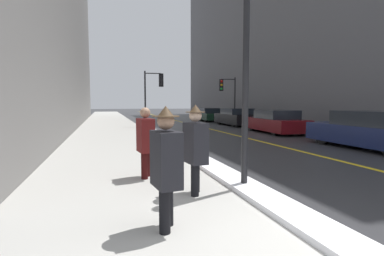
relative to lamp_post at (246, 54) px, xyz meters
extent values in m
plane|color=#2D2D30|center=(-0.19, -2.44, -2.54)|extent=(160.00, 160.00, 0.00)
cube|color=#B2AFA8|center=(-2.19, 12.56, -2.54)|extent=(4.00, 80.00, 0.01)
cube|color=gold|center=(3.81, 12.56, -2.54)|extent=(0.16, 80.00, 0.00)
cube|color=white|center=(0.00, 4.55, -2.49)|extent=(0.62, 17.12, 0.11)
cube|color=slate|center=(12.81, 19.56, 7.85)|extent=(6.00, 36.00, 20.80)
cylinder|color=black|center=(0.00, 0.00, -0.57)|extent=(0.12, 0.12, 3.94)
cylinder|color=black|center=(0.17, 15.42, -0.65)|extent=(0.11, 0.11, 3.79)
cylinder|color=black|center=(0.72, 15.39, 1.10)|extent=(1.10, 0.13, 0.07)
cube|color=black|center=(1.26, 15.36, 0.65)|extent=(0.31, 0.22, 0.90)
sphere|color=red|center=(1.27, 15.48, 0.93)|extent=(0.19, 0.19, 0.19)
sphere|color=orange|center=(1.27, 15.48, 0.65)|extent=(0.19, 0.19, 0.19)
sphere|color=green|center=(1.27, 15.48, 0.36)|extent=(0.19, 0.19, 0.19)
cylinder|color=black|center=(7.28, 16.43, -0.74)|extent=(0.11, 0.11, 3.60)
cylinder|color=black|center=(6.74, 16.51, 0.91)|extent=(1.10, 0.22, 0.07)
cube|color=black|center=(6.19, 16.58, 0.46)|extent=(0.33, 0.24, 0.90)
sphere|color=red|center=(6.18, 16.47, 0.75)|extent=(0.19, 0.19, 0.19)
sphere|color=orange|center=(6.18, 16.47, 0.46)|extent=(0.19, 0.19, 0.19)
sphere|color=green|center=(6.18, 16.47, 0.17)|extent=(0.19, 0.19, 0.19)
cylinder|color=black|center=(-1.77, -1.33, -2.14)|extent=(0.14, 0.14, 0.81)
cylinder|color=black|center=(-1.86, -1.56, -2.14)|extent=(0.14, 0.14, 0.81)
cube|color=black|center=(-1.81, -1.44, -1.62)|extent=(0.35, 0.52, 0.71)
sphere|color=tan|center=(-1.81, -1.44, -1.13)|extent=(0.22, 0.22, 0.22)
cylinder|color=#4C3823|center=(-1.81, -1.44, -1.07)|extent=(0.34, 0.34, 0.01)
cone|color=#4C3823|center=(-1.81, -1.44, -1.01)|extent=(0.21, 0.21, 0.13)
cylinder|color=black|center=(-0.97, 0.00, -2.13)|extent=(0.14, 0.14, 0.82)
cylinder|color=black|center=(-1.06, -0.23, -2.13)|extent=(0.14, 0.14, 0.82)
cube|color=black|center=(-1.02, -0.12, -1.61)|extent=(0.35, 0.53, 0.72)
sphere|color=beige|center=(-1.02, -0.12, -1.13)|extent=(0.22, 0.22, 0.22)
cylinder|color=#4C3823|center=(-1.02, -0.12, -1.07)|extent=(0.34, 0.34, 0.01)
cone|color=#4C3823|center=(-1.02, -0.12, -1.00)|extent=(0.21, 0.21, 0.13)
cylinder|color=#340C0C|center=(-1.66, 1.43, -2.13)|extent=(0.14, 0.14, 0.82)
cylinder|color=#340C0C|center=(-1.75, 1.19, -2.13)|extent=(0.14, 0.14, 0.82)
cube|color=#561414|center=(-1.70, 1.31, -1.60)|extent=(0.35, 0.53, 0.72)
sphere|color=tan|center=(-1.70, 1.31, -1.12)|extent=(0.22, 0.22, 0.22)
cube|color=navy|center=(6.51, 3.22, -2.05)|extent=(1.79, 4.86, 0.68)
cube|color=black|center=(6.51, 3.10, -1.45)|extent=(1.63, 2.53, 0.52)
cylinder|color=black|center=(5.77, 4.72, -2.21)|extent=(0.19, 0.68, 0.68)
cylinder|color=black|center=(7.28, 4.71, -2.21)|extent=(0.19, 0.68, 0.68)
cube|color=#600F14|center=(6.49, 9.36, -2.08)|extent=(2.03, 4.59, 0.64)
cube|color=black|center=(6.49, 9.25, -1.53)|extent=(1.76, 2.43, 0.47)
cylinder|color=black|center=(5.82, 10.80, -2.24)|extent=(0.22, 0.62, 0.61)
cylinder|color=black|center=(7.35, 10.70, -2.24)|extent=(0.22, 0.62, 0.61)
cylinder|color=black|center=(5.64, 8.02, -2.24)|extent=(0.22, 0.62, 0.61)
cylinder|color=black|center=(7.17, 7.92, -2.24)|extent=(0.22, 0.62, 0.61)
cube|color=black|center=(6.74, 14.95, -2.06)|extent=(1.94, 4.43, 0.70)
cube|color=black|center=(6.73, 14.84, -1.51)|extent=(1.75, 2.31, 0.40)
cylinder|color=black|center=(5.95, 16.33, -2.24)|extent=(0.22, 0.62, 0.61)
cylinder|color=black|center=(7.56, 16.30, -2.24)|extent=(0.22, 0.62, 0.61)
cylinder|color=black|center=(5.91, 13.60, -2.24)|extent=(0.22, 0.62, 0.61)
cylinder|color=black|center=(7.52, 13.58, -2.24)|extent=(0.22, 0.62, 0.61)
cube|color=black|center=(6.80, 20.68, -2.10)|extent=(2.28, 4.85, 0.57)
cube|color=black|center=(6.79, 20.57, -1.60)|extent=(1.93, 2.59, 0.43)
cylinder|color=black|center=(6.13, 22.21, -2.19)|extent=(0.29, 0.72, 0.70)
cylinder|color=black|center=(7.73, 22.07, -2.19)|extent=(0.29, 0.72, 0.70)
cylinder|color=black|center=(5.88, 19.30, -2.19)|extent=(0.29, 0.72, 0.70)
cylinder|color=black|center=(7.48, 19.16, -2.19)|extent=(0.29, 0.72, 0.70)
camera|label=1|loc=(-2.55, -5.13, -0.91)|focal=28.00mm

